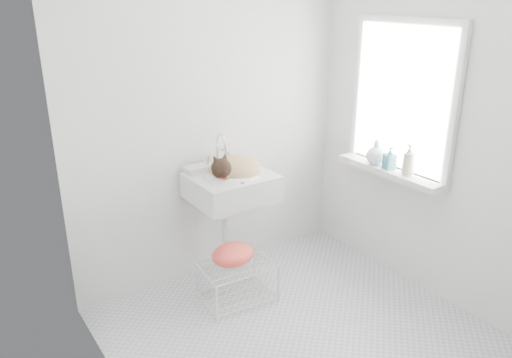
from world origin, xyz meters
TOP-DOWN VIEW (x-y plane):
  - floor at (0.00, 0.00)m, footprint 2.20×2.00m
  - back_wall at (0.00, 1.00)m, footprint 2.20×0.02m
  - right_wall at (1.10, 0.00)m, footprint 0.02×2.00m
  - left_wall at (-1.10, 0.00)m, footprint 0.02×2.00m
  - window_glass at (1.09, 0.20)m, footprint 0.01×0.80m
  - window_frame at (1.07, 0.20)m, footprint 0.04×0.90m
  - windowsill at (1.01, 0.20)m, footprint 0.16×0.88m
  - sink at (-0.01, 0.74)m, footprint 0.56×0.49m
  - faucet at (-0.01, 0.92)m, footprint 0.20×0.14m
  - cat at (0.01, 0.72)m, footprint 0.41×0.33m
  - wire_rack at (-0.12, 0.49)m, footprint 0.50×0.37m
  - towel at (-0.13, 0.53)m, footprint 0.33×0.24m
  - bottle_a at (1.00, 0.03)m, footprint 0.09×0.09m
  - bottle_b at (1.00, 0.20)m, footprint 0.09×0.09m
  - bottle_c at (1.00, 0.33)m, footprint 0.20×0.20m

SIDE VIEW (x-z plane):
  - floor at x=0.00m, z-range -0.01..0.01m
  - wire_rack at x=-0.12m, z-range 0.01..0.29m
  - towel at x=-0.13m, z-range 0.25..0.38m
  - windowsill at x=1.01m, z-range 0.81..0.85m
  - sink at x=-0.01m, z-range 0.74..0.96m
  - bottle_a at x=1.00m, z-range 0.75..0.95m
  - bottle_b at x=1.00m, z-range 0.77..0.93m
  - bottle_c at x=1.00m, z-range 0.76..0.94m
  - cat at x=0.01m, z-range 0.76..1.02m
  - faucet at x=-0.01m, z-range 0.89..1.09m
  - back_wall at x=0.00m, z-range 0.00..2.50m
  - right_wall at x=1.10m, z-range 0.00..2.50m
  - left_wall at x=-1.10m, z-range 0.00..2.50m
  - window_glass at x=1.09m, z-range 0.85..1.85m
  - window_frame at x=1.07m, z-range 0.80..1.90m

